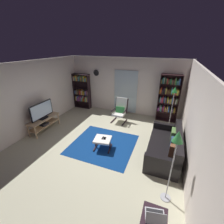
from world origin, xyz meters
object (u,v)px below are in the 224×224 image
Objects in this scene: tv_stand at (44,122)px; television at (42,111)px; tv_remote at (103,138)px; laptop at (155,217)px; leather_sofa at (166,147)px; bookshelf_near_sofa at (169,97)px; side_table at (154,220)px; floor_lamp_by_shelf at (174,95)px; bookshelf_near_tv at (82,91)px; cell_phone at (105,138)px; lounge_armchair at (120,109)px; floor_lamp_by_sofa at (176,146)px; ottoman at (103,140)px; wall_clock at (96,73)px.

television reaches higher than tv_stand.
laptop reaches higher than tv_remote.
leather_sofa is at bearing 2.20° from tv_stand.
laptop is (0.08, -4.81, -0.54)m from bookshelf_near_sofa.
side_table is 0.18m from laptop.
tv_remote is 3.17m from floor_lamp_by_shelf.
bookshelf_near_tv is 12.64× the size of cell_phone.
lounge_armchair is at bearing 115.98° from laptop.
television is at bearing 164.02° from cell_phone.
floor_lamp_by_sofa reaches higher than laptop.
leather_sofa is 3.29× the size of ottoman.
tv_remote reaches higher than ottoman.
lounge_armchair is 0.61× the size of floor_lamp_by_shelf.
ottoman is 0.34× the size of floor_lamp_by_sofa.
floor_lamp_by_sofa is 3.47× the size of side_table.
lounge_armchair is 2.07× the size of side_table.
bookshelf_near_tv reaches higher than tv_remote.
laptop is 1.27× the size of wall_clock.
television reaches higher than laptop.
tv_remote is 3.72m from wall_clock.
laptop is at bearing -91.69° from leather_sofa.
leather_sofa is at bearing 88.31° from laptop.
ottoman is at bearing 151.65° from floor_lamp_by_sofa.
floor_lamp_by_shelf reaches higher than lounge_armchair.
tv_remote is at bearing 133.18° from laptop.
side_table is (1.94, -3.96, -0.16)m from lounge_armchair.
tv_stand is at bearing 164.24° from floor_lamp_by_sofa.
floor_lamp_by_sofa is 1.31m from side_table.
television is at bearing -92.77° from bookshelf_near_tv.
laptop is at bearing -25.88° from tv_stand.
bookshelf_near_sofa is at bearing 93.68° from floor_lamp_by_sofa.
floor_lamp_by_sofa is at bearing -15.76° from tv_stand.
floor_lamp_by_sofa is at bearing -41.88° from cell_phone.
laptop reaches higher than cell_phone.
bookshelf_near_sofa reaches higher than side_table.
ottoman is (0.11, -2.07, -0.23)m from lounge_armchair.
floor_lamp_by_sofa is (1.96, -1.12, 1.02)m from cell_phone.
tv_remote is (-1.92, -0.36, 0.07)m from leather_sofa.
floor_lamp_by_shelf is 3.39× the size of side_table.
tv_remote is at bearing -4.09° from tv_stand.
bookshelf_near_tv is 4.24m from bookshelf_near_sofa.
floor_lamp_by_shelf reaches higher than side_table.
floor_lamp_by_shelf is (1.94, 2.31, 0.98)m from tv_remote.
side_table is at bearing -54.34° from wall_clock.
side_table is at bearing -89.19° from bookshelf_near_sofa.
bookshelf_near_tv reaches higher than floor_lamp_by_shelf.
laptop reaches higher than side_table.
bookshelf_near_tv is 5.06m from leather_sofa.
television is 4.95m from laptop.
leather_sofa is at bearing 2.14° from television.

